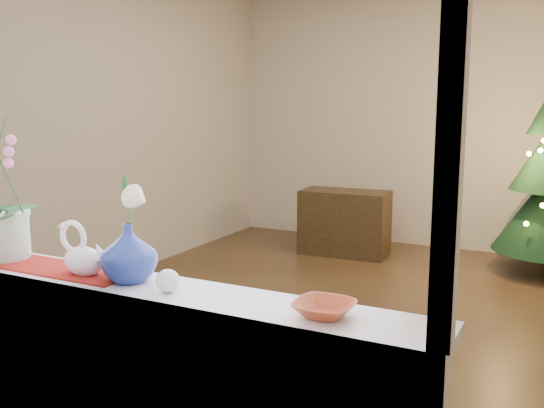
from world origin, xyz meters
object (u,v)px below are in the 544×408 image
(swan, at_px, (83,250))
(paperweight, at_px, (168,281))
(side_table, at_px, (345,223))
(blue_vase, at_px, (129,248))
(amber_dish, at_px, (324,310))

(swan, bearing_deg, paperweight, 2.06)
(swan, relative_size, side_table, 0.25)
(blue_vase, distance_m, side_table, 4.24)
(swan, distance_m, side_table, 4.22)
(blue_vase, xyz_separation_m, paperweight, (0.19, -0.04, -0.08))
(blue_vase, height_order, side_table, blue_vase)
(paperweight, bearing_deg, side_table, 102.59)
(amber_dish, distance_m, side_table, 4.42)
(blue_vase, xyz_separation_m, amber_dish, (0.73, -0.01, -0.10))
(swan, distance_m, paperweight, 0.39)
(amber_dish, relative_size, side_table, 0.17)
(blue_vase, bearing_deg, paperweight, -11.46)
(blue_vase, distance_m, paperweight, 0.21)
(side_table, bearing_deg, swan, -86.15)
(paperweight, relative_size, side_table, 0.09)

